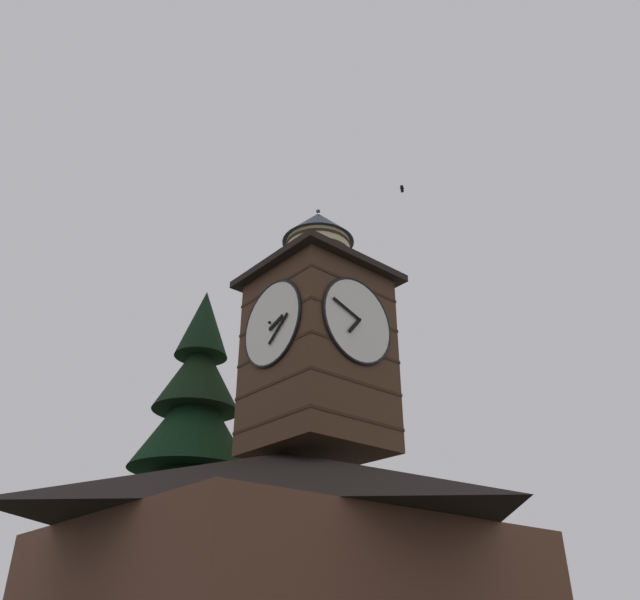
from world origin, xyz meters
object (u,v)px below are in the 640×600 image
at_px(clock_tower, 318,339).
at_px(moon, 170,522).
at_px(pine_tree_behind, 188,484).
at_px(building_main, 283,552).
at_px(flying_bird_high, 402,189).

relative_size(clock_tower, moon, 4.11).
distance_m(clock_tower, pine_tree_behind, 7.19).
distance_m(building_main, clock_tower, 6.91).
xyz_separation_m(building_main, pine_tree_behind, (0.31, -5.31, 2.64)).
distance_m(pine_tree_behind, flying_bird_high, 15.37).
height_order(pine_tree_behind, moon, pine_tree_behind).
bearing_deg(moon, flying_bird_high, 73.22).
bearing_deg(flying_bird_high, clock_tower, -3.64).
xyz_separation_m(moon, flying_bird_high, (13.22, 43.82, 8.57)).
xyz_separation_m(building_main, moon, (-18.89, -43.13, 6.90)).
relative_size(clock_tower, pine_tree_behind, 0.70).
distance_m(clock_tower, flying_bird_high, 9.84).
bearing_deg(building_main, flying_bird_high, 173.06).
bearing_deg(pine_tree_behind, clock_tower, 102.63).
bearing_deg(moon, pine_tree_behind, 63.08).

